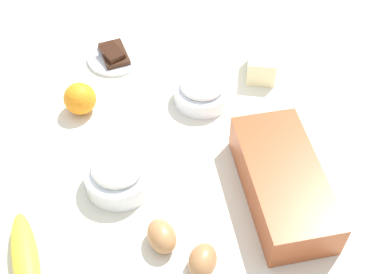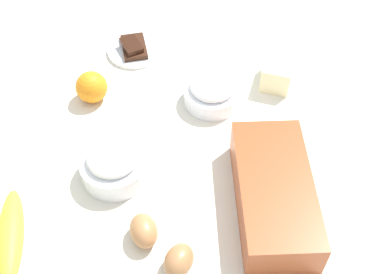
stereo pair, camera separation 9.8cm
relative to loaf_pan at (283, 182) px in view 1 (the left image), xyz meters
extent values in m
cube|color=silver|center=(-0.12, -0.16, -0.05)|extent=(2.40, 2.40, 0.02)
cube|color=#9E4723|center=(0.00, 0.00, 0.00)|extent=(0.29, 0.16, 0.08)
cube|color=black|center=(0.00, 0.00, 0.00)|extent=(0.28, 0.15, 0.07)
cylinder|color=white|center=(-0.04, -0.30, -0.02)|extent=(0.13, 0.13, 0.05)
torus|color=white|center=(-0.04, -0.30, 0.00)|extent=(0.13, 0.13, 0.01)
ellipsoid|color=white|center=(-0.04, -0.30, 0.01)|extent=(0.10, 0.10, 0.03)
cylinder|color=white|center=(-0.26, -0.13, -0.02)|extent=(0.12, 0.12, 0.04)
torus|color=white|center=(-0.26, -0.13, -0.01)|extent=(0.12, 0.12, 0.01)
ellipsoid|color=white|center=(-0.26, -0.13, 0.01)|extent=(0.10, 0.10, 0.03)
ellipsoid|color=yellow|center=(0.11, -0.45, -0.02)|extent=(0.19, 0.09, 0.04)
sphere|color=orange|center=(-0.25, -0.39, -0.01)|extent=(0.07, 0.07, 0.07)
cube|color=#F4EDB2|center=(-0.34, 0.02, -0.01)|extent=(0.10, 0.08, 0.06)
ellipsoid|color=#B07748|center=(0.09, -0.22, -0.02)|extent=(0.08, 0.07, 0.05)
ellipsoid|color=#A87144|center=(0.14, -0.16, -0.02)|extent=(0.07, 0.07, 0.05)
cylinder|color=white|center=(-0.41, -0.32, -0.04)|extent=(0.13, 0.13, 0.01)
cube|color=#381E11|center=(-0.41, -0.32, -0.03)|extent=(0.10, 0.08, 0.01)
cube|color=black|center=(-0.40, -0.33, -0.01)|extent=(0.07, 0.07, 0.01)
camera|label=1|loc=(0.51, -0.20, 0.74)|focal=46.38mm
camera|label=2|loc=(0.51, -0.10, 0.74)|focal=46.38mm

